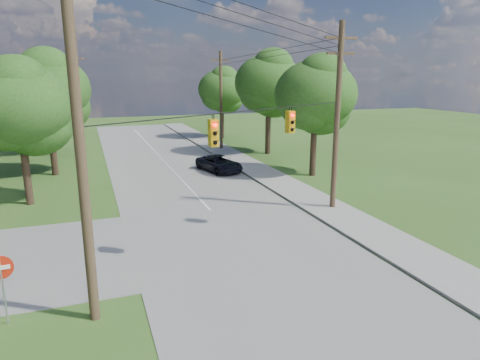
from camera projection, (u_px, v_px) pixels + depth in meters
name	position (u px, v px, depth m)	size (l,w,h in m)	color
ground	(233.00, 300.00, 15.00)	(140.00, 140.00, 0.00)	#32501A
main_road	(239.00, 241.00, 20.22)	(10.00, 100.00, 0.03)	gray
sidewalk_east	(359.00, 224.00, 22.40)	(2.60, 100.00, 0.12)	gray
pole_sw	(78.00, 126.00, 12.37)	(2.00, 0.32, 12.00)	brown
pole_ne	(337.00, 115.00, 23.92)	(2.00, 0.32, 10.50)	brown
pole_north_e	(221.00, 100.00, 44.11)	(2.00, 0.32, 10.00)	brown
pole_north_w	(78.00, 103.00, 39.56)	(2.00, 0.32, 10.00)	brown
power_lines	(192.00, 48.00, 23.85)	(13.93, 29.62, 4.93)	black
traffic_signals	(256.00, 126.00, 18.57)	(4.91, 3.27, 1.05)	#E9A80D
tree_w_near	(18.00, 106.00, 24.68)	(6.00, 6.00, 8.40)	#3B291D
tree_w_mid	(47.00, 90.00, 32.16)	(6.40, 6.40, 9.22)	#3B291D
tree_w_far	(32.00, 90.00, 40.72)	(6.00, 6.00, 8.73)	#3B291D
tree_e_near	(316.00, 94.00, 32.06)	(6.20, 6.20, 8.81)	#3B291D
tree_e_mid	(269.00, 83.00, 41.20)	(6.60, 6.60, 9.64)	#3B291D
tree_e_far	(222.00, 90.00, 52.08)	(5.80, 5.80, 8.32)	#3B291D
car_main_north	(219.00, 163.00, 34.64)	(2.15, 4.66, 1.30)	black
do_not_enter_sign	(1.00, 275.00, 13.15)	(0.77, 0.10, 2.32)	#979A9D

